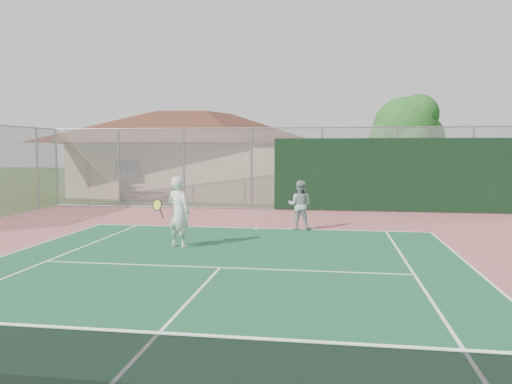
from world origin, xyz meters
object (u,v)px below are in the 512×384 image
at_px(player_white_front, 178,213).
at_px(player_grey_back, 300,206).
at_px(clubhouse, 195,145).
at_px(tree, 407,131).
at_px(bleachers, 151,189).

bearing_deg(player_white_front, player_grey_back, -107.28).
distance_m(clubhouse, player_white_front, 15.72).
bearing_deg(tree, bleachers, -171.14).
height_order(clubhouse, tree, clubhouse).
xyz_separation_m(bleachers, player_white_front, (5.06, -11.53, 0.38)).
bearing_deg(clubhouse, player_grey_back, -52.78).
relative_size(tree, player_grey_back, 3.37).
distance_m(bleachers, player_white_front, 12.60).
relative_size(clubhouse, bleachers, 4.77).
bearing_deg(tree, player_grey_back, -115.01).
distance_m(clubhouse, tree, 11.60).
xyz_separation_m(tree, player_grey_back, (-4.73, -10.14, -2.71)).
height_order(clubhouse, player_grey_back, clubhouse).
bearing_deg(bleachers, clubhouse, 68.54).
relative_size(player_white_front, player_grey_back, 1.18).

